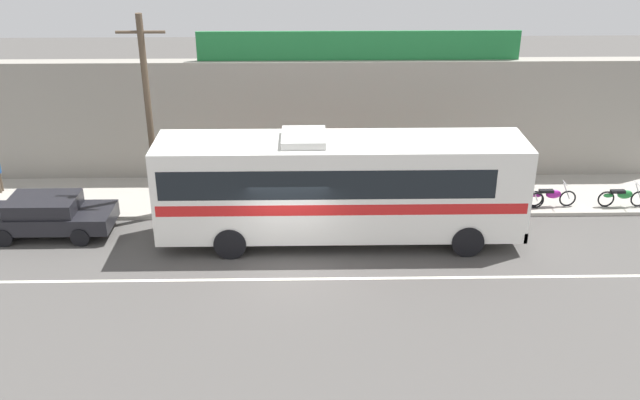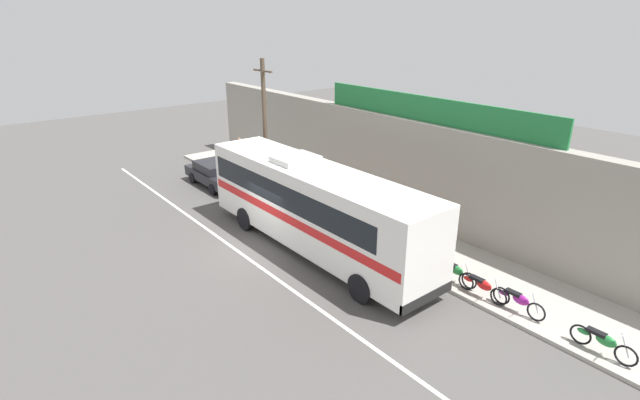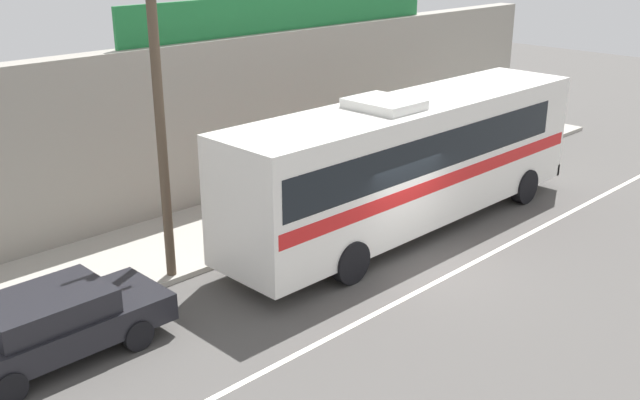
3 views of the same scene
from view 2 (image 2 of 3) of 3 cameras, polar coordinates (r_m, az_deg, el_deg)
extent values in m
plane|color=#4F4C49|center=(20.39, -7.57, -5.63)|extent=(70.00, 70.00, 0.00)
cube|color=#A8A399|center=(23.18, 3.41, -1.89)|extent=(30.00, 3.60, 0.14)
cube|color=gray|center=(23.83, 7.38, 4.56)|extent=(30.00, 0.70, 4.80)
cube|color=#1E7538|center=(21.51, 12.75, 10.52)|extent=(12.28, 0.12, 1.10)
cube|color=silver|center=(20.04, -9.53, -6.24)|extent=(30.00, 0.14, 0.01)
cube|color=white|center=(19.21, -0.76, -0.63)|extent=(11.91, 2.47, 3.10)
cube|color=black|center=(19.37, -1.63, 1.28)|extent=(10.48, 2.49, 0.96)
cube|color=red|center=(19.32, -0.75, -1.46)|extent=(11.67, 2.48, 0.36)
cube|color=black|center=(15.21, 13.21, -5.46)|extent=(0.04, 2.22, 1.40)
cube|color=black|center=(16.09, 12.64, -11.27)|extent=(0.12, 2.47, 0.36)
cube|color=silver|center=(19.57, -2.94, 4.92)|extent=(1.40, 1.73, 0.24)
cylinder|color=black|center=(17.92, 10.31, -7.89)|extent=(1.04, 0.32, 1.04)
cylinder|color=black|center=(16.46, 4.95, -10.42)|extent=(1.04, 0.32, 1.04)
cylinder|color=black|center=(23.06, -3.99, -0.82)|extent=(1.04, 0.32, 1.04)
cylinder|color=black|center=(21.94, -8.88, -2.21)|extent=(1.04, 0.32, 1.04)
cube|color=black|center=(27.94, -12.40, 2.87)|extent=(4.36, 1.77, 0.56)
cube|color=black|center=(27.88, -12.57, 3.94)|extent=(2.27, 1.59, 0.48)
cube|color=black|center=(27.16, -11.76, 3.47)|extent=(0.21, 1.49, 0.34)
cylinder|color=black|center=(27.33, -9.58, 2.00)|extent=(0.62, 0.20, 0.62)
cylinder|color=black|center=(26.61, -12.70, 1.25)|extent=(0.62, 0.20, 0.62)
cylinder|color=black|center=(29.47, -12.04, 3.23)|extent=(0.62, 0.20, 0.62)
cylinder|color=black|center=(28.80, -14.97, 2.56)|extent=(0.62, 0.20, 0.62)
cylinder|color=brown|center=(24.81, -6.58, 8.32)|extent=(0.22, 0.22, 7.09)
cylinder|color=brown|center=(24.34, -6.88, 15.09)|extent=(1.60, 0.10, 0.10)
torus|color=black|center=(16.76, 24.42, -12.10)|extent=(0.62, 0.06, 0.62)
torus|color=black|center=(17.20, 20.85, -10.63)|extent=(0.62, 0.06, 0.62)
cylinder|color=silver|center=(16.64, 24.34, -11.12)|extent=(0.34, 0.04, 0.65)
cylinder|color=silver|center=(16.51, 24.19, -10.06)|extent=(0.03, 0.56, 0.03)
ellipsoid|color=#991E8C|center=(16.86, 22.88, -10.91)|extent=(0.56, 0.22, 0.34)
cube|color=black|center=(16.90, 22.11, -10.23)|extent=(0.52, 0.20, 0.10)
ellipsoid|color=#991E8C|center=(17.11, 21.09, -10.31)|extent=(0.36, 0.14, 0.16)
torus|color=black|center=(16.01, 32.74, -15.42)|extent=(0.62, 0.06, 0.62)
torus|color=black|center=(16.29, 28.69, -13.92)|extent=(0.62, 0.06, 0.62)
cylinder|color=silver|center=(15.87, 32.68, -14.43)|extent=(0.34, 0.04, 0.65)
cylinder|color=silver|center=(15.72, 32.57, -13.34)|extent=(0.03, 0.56, 0.03)
ellipsoid|color=#237F38|center=(16.03, 31.02, -14.21)|extent=(0.56, 0.22, 0.34)
cube|color=black|center=(16.03, 30.16, -13.51)|extent=(0.52, 0.20, 0.10)
ellipsoid|color=#237F38|center=(16.20, 28.97, -13.58)|extent=(0.36, 0.14, 0.16)
torus|color=black|center=(17.73, 17.39, -9.19)|extent=(0.62, 0.06, 0.62)
torus|color=black|center=(18.32, 14.23, -7.81)|extent=(0.62, 0.06, 0.62)
cylinder|color=silver|center=(17.62, 17.28, -8.25)|extent=(0.34, 0.04, 0.65)
cylinder|color=silver|center=(17.52, 17.13, -7.22)|extent=(0.03, 0.56, 0.03)
ellipsoid|color=#237F38|center=(17.90, 16.00, -8.06)|extent=(0.56, 0.22, 0.34)
cube|color=black|center=(17.98, 15.31, -7.40)|extent=(0.52, 0.20, 0.10)
ellipsoid|color=#237F38|center=(18.22, 14.42, -7.49)|extent=(0.36, 0.14, 0.16)
torus|color=black|center=(17.10, 20.56, -10.80)|extent=(0.62, 0.06, 0.62)
torus|color=black|center=(17.64, 17.06, -9.31)|extent=(0.62, 0.06, 0.62)
cylinder|color=silver|center=(16.98, 20.46, -9.84)|extent=(0.34, 0.04, 0.65)
cylinder|color=silver|center=(16.87, 20.31, -8.78)|extent=(0.03, 0.56, 0.03)
ellipsoid|color=red|center=(17.24, 19.02, -9.61)|extent=(0.56, 0.22, 0.34)
cube|color=black|center=(17.31, 18.27, -8.92)|extent=(0.52, 0.20, 0.10)
ellipsoid|color=red|center=(17.54, 17.27, -8.98)|extent=(0.36, 0.14, 0.16)
cylinder|color=brown|center=(32.01, -9.37, 5.25)|extent=(0.13, 0.13, 0.78)
cylinder|color=brown|center=(31.93, -9.65, 5.19)|extent=(0.13, 0.13, 0.78)
cylinder|color=#23519E|center=(31.79, -9.58, 6.41)|extent=(0.30, 0.30, 0.59)
sphere|color=#A37556|center=(31.69, -9.63, 7.16)|extent=(0.21, 0.21, 0.21)
cylinder|color=#23519E|center=(31.88, -9.27, 6.52)|extent=(0.08, 0.08, 0.54)
cylinder|color=#23519E|center=(31.69, -9.90, 6.40)|extent=(0.08, 0.08, 0.54)
cylinder|color=black|center=(20.36, 10.28, -4.11)|extent=(0.13, 0.13, 0.82)
cylinder|color=black|center=(20.23, 9.94, -4.25)|extent=(0.13, 0.13, 0.82)
cylinder|color=#2D7A4C|center=(20.00, 10.24, -2.31)|extent=(0.30, 0.30, 0.62)
sphere|color=tan|center=(19.83, 10.33, -1.12)|extent=(0.22, 0.22, 0.22)
cylinder|color=#2D7A4C|center=(20.13, 10.63, -2.09)|extent=(0.08, 0.08, 0.57)
cylinder|color=#2D7A4C|center=(19.85, 9.87, -2.38)|extent=(0.08, 0.08, 0.57)
camera|label=1|loc=(18.43, -76.44, 12.29)|focal=39.91mm
camera|label=3|loc=(29.07, -41.41, 13.29)|focal=41.47mm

